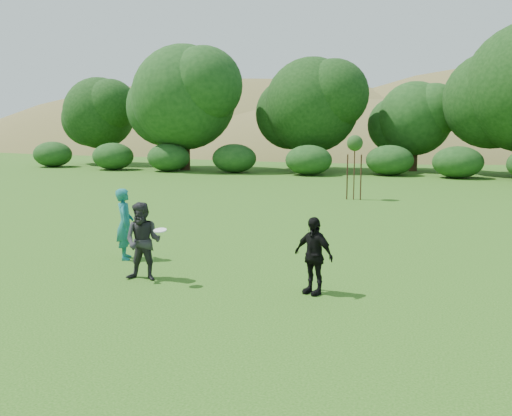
{
  "coord_description": "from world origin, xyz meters",
  "views": [
    {
      "loc": [
        4.51,
        -11.35,
        3.31
      ],
      "look_at": [
        0.0,
        3.0,
        1.1
      ],
      "focal_mm": 40.0,
      "sensor_mm": 36.0,
      "label": 1
    }
  ],
  "objects_px": {
    "player_teal": "(125,224)",
    "sapling": "(355,145)",
    "player_black": "(313,255)",
    "player_grey": "(143,241)"
  },
  "relations": [
    {
      "from": "player_teal",
      "to": "player_grey",
      "type": "height_order",
      "value": "player_teal"
    },
    {
      "from": "player_teal",
      "to": "player_grey",
      "type": "bearing_deg",
      "value": -166.84
    },
    {
      "from": "player_teal",
      "to": "player_black",
      "type": "height_order",
      "value": "player_teal"
    },
    {
      "from": "player_teal",
      "to": "player_grey",
      "type": "distance_m",
      "value": 2.1
    },
    {
      "from": "player_black",
      "to": "sapling",
      "type": "relative_size",
      "value": 0.54
    },
    {
      "from": "player_teal",
      "to": "sapling",
      "type": "bearing_deg",
      "value": -43.93
    },
    {
      "from": "sapling",
      "to": "player_black",
      "type": "bearing_deg",
      "value": -85.3
    },
    {
      "from": "player_black",
      "to": "player_grey",
      "type": "bearing_deg",
      "value": -152.21
    },
    {
      "from": "player_black",
      "to": "player_teal",
      "type": "bearing_deg",
      "value": -170.34
    },
    {
      "from": "player_teal",
      "to": "sapling",
      "type": "height_order",
      "value": "sapling"
    }
  ]
}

